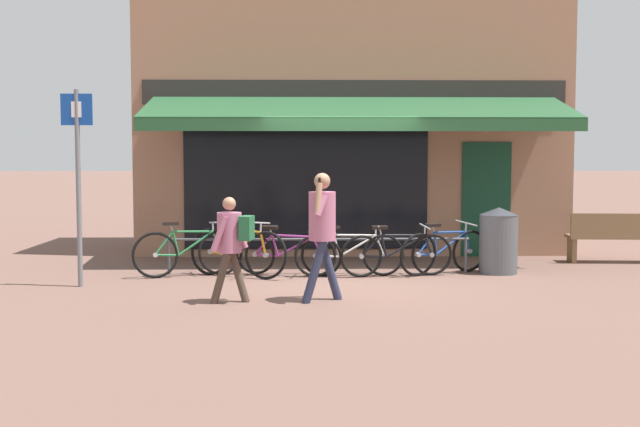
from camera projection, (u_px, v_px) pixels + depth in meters
ground_plane at (345, 283)px, 11.75m from camera, size 160.00×160.00×0.00m
shop_front at (350, 100)px, 16.01m from camera, size 8.08×4.80×5.96m
bike_rack_rail at (318, 243)px, 12.57m from camera, size 4.77×0.04×0.57m
bicycle_green at (188, 252)px, 12.33m from camera, size 1.67×0.71×0.86m
bicycle_orange at (237, 252)px, 12.27m from camera, size 1.59×0.91×0.89m
bicycle_purple at (287, 253)px, 12.39m from camera, size 1.69×0.69×0.81m
bicycle_silver at (349, 254)px, 12.34m from camera, size 1.71×0.52×0.80m
bicycle_black at (396, 254)px, 12.30m from camera, size 1.77×0.52×0.80m
bicycle_blue at (444, 251)px, 12.56m from camera, size 1.54×0.86×0.83m
pedestrian_adult at (322, 222)px, 10.19m from camera, size 0.55×0.62×1.66m
pedestrian_child at (232, 237)px, 10.10m from camera, size 0.57×0.43×1.36m
litter_bin at (498, 240)px, 12.65m from camera, size 0.61×0.61×1.05m
parking_sign at (78, 168)px, 11.28m from camera, size 0.44×0.07×2.79m
park_bench at (615, 236)px, 13.87m from camera, size 1.62×0.54×0.87m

